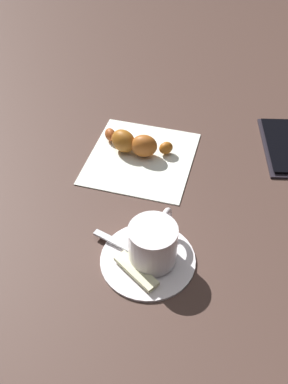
{
  "coord_description": "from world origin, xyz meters",
  "views": [
    {
      "loc": [
        0.44,
        0.13,
        0.49
      ],
      "look_at": [
        -0.0,
        0.02,
        0.03
      ],
      "focal_mm": 42.28,
      "sensor_mm": 36.0,
      "label": 1
    }
  ],
  "objects_px": {
    "espresso_cup": "(153,243)",
    "napkin": "(141,158)",
    "croissant": "(134,143)",
    "cell_phone": "(285,146)",
    "teaspoon": "(145,256)",
    "sugar_packet": "(136,271)",
    "saucer": "(148,259)"
  },
  "relations": [
    {
      "from": "sugar_packet",
      "to": "espresso_cup",
      "type": "bearing_deg",
      "value": 97.12
    },
    {
      "from": "cell_phone",
      "to": "napkin",
      "type": "bearing_deg",
      "value": -69.73
    },
    {
      "from": "croissant",
      "to": "cell_phone",
      "type": "distance_m",
      "value": 0.25
    },
    {
      "from": "espresso_cup",
      "to": "sugar_packet",
      "type": "height_order",
      "value": "espresso_cup"
    },
    {
      "from": "croissant",
      "to": "cell_phone",
      "type": "relative_size",
      "value": 0.78
    },
    {
      "from": "espresso_cup",
      "to": "cell_phone",
      "type": "height_order",
      "value": "espresso_cup"
    },
    {
      "from": "saucer",
      "to": "espresso_cup",
      "type": "height_order",
      "value": "espresso_cup"
    },
    {
      "from": "teaspoon",
      "to": "napkin",
      "type": "relative_size",
      "value": 0.68
    },
    {
      "from": "saucer",
      "to": "cell_phone",
      "type": "distance_m",
      "value": 0.33
    },
    {
      "from": "saucer",
      "to": "teaspoon",
      "type": "height_order",
      "value": "teaspoon"
    },
    {
      "from": "napkin",
      "to": "cell_phone",
      "type": "bearing_deg",
      "value": 110.27
    },
    {
      "from": "croissant",
      "to": "cell_phone",
      "type": "xyz_separation_m",
      "value": [
        -0.07,
        0.24,
        -0.02
      ]
    },
    {
      "from": "espresso_cup",
      "to": "napkin",
      "type": "distance_m",
      "value": 0.21
    },
    {
      "from": "cell_phone",
      "to": "teaspoon",
      "type": "bearing_deg",
      "value": -31.17
    },
    {
      "from": "espresso_cup",
      "to": "teaspoon",
      "type": "distance_m",
      "value": 0.03
    },
    {
      "from": "teaspoon",
      "to": "sugar_packet",
      "type": "distance_m",
      "value": 0.03
    },
    {
      "from": "espresso_cup",
      "to": "teaspoon",
      "type": "bearing_deg",
      "value": -64.3
    },
    {
      "from": "sugar_packet",
      "to": "napkin",
      "type": "relative_size",
      "value": 0.38
    },
    {
      "from": "sugar_packet",
      "to": "cell_phone",
      "type": "bearing_deg",
      "value": 94.17
    },
    {
      "from": "teaspoon",
      "to": "croissant",
      "type": "bearing_deg",
      "value": -161.37
    },
    {
      "from": "saucer",
      "to": "croissant",
      "type": "distance_m",
      "value": 0.22
    },
    {
      "from": "napkin",
      "to": "croissant",
      "type": "xyz_separation_m",
      "value": [
        -0.01,
        -0.01,
        0.02
      ]
    },
    {
      "from": "teaspoon",
      "to": "cell_phone",
      "type": "height_order",
      "value": "teaspoon"
    },
    {
      "from": "croissant",
      "to": "sugar_packet",
      "type": "bearing_deg",
      "value": 15.39
    },
    {
      "from": "saucer",
      "to": "napkin",
      "type": "height_order",
      "value": "saucer"
    },
    {
      "from": "espresso_cup",
      "to": "croissant",
      "type": "height_order",
      "value": "espresso_cup"
    },
    {
      "from": "napkin",
      "to": "croissant",
      "type": "relative_size",
      "value": 1.38
    },
    {
      "from": "teaspoon",
      "to": "sugar_packet",
      "type": "height_order",
      "value": "teaspoon"
    },
    {
      "from": "saucer",
      "to": "cell_phone",
      "type": "bearing_deg",
      "value": 149.14
    },
    {
      "from": "saucer",
      "to": "teaspoon",
      "type": "relative_size",
      "value": 1.05
    },
    {
      "from": "sugar_packet",
      "to": "teaspoon",
      "type": "bearing_deg",
      "value": 110.85
    },
    {
      "from": "teaspoon",
      "to": "cell_phone",
      "type": "distance_m",
      "value": 0.33
    }
  ]
}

